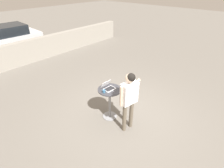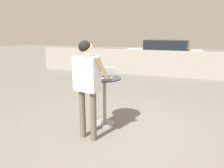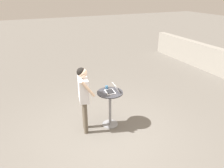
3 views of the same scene
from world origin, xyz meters
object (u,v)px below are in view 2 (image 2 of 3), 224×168
at_px(cafe_table, 105,94).
at_px(coffee_mug, 94,75).
at_px(standing_person, 87,77).
at_px(laptop, 106,75).
at_px(parked_car_near_street, 163,54).

relative_size(cafe_table, coffee_mug, 9.19).
xyz_separation_m(coffee_mug, standing_person, (0.20, -0.71, 0.10)).
distance_m(laptop, standing_person, 0.77).
xyz_separation_m(standing_person, parked_car_near_street, (0.07, 8.76, -0.36)).
height_order(cafe_table, coffee_mug, coffee_mug).
bearing_deg(standing_person, cafe_table, 87.49).
distance_m(cafe_table, parked_car_near_street, 8.05).
bearing_deg(parked_car_near_street, cafe_table, -90.30).
bearing_deg(laptop, coffee_mug, -166.64).
bearing_deg(cafe_table, laptop, 85.34).
xyz_separation_m(laptop, parked_car_near_street, (0.04, 8.00, -0.26)).
bearing_deg(coffee_mug, laptop, 13.36).
bearing_deg(coffee_mug, cafe_table, -0.69).
bearing_deg(standing_person, laptop, 87.33).
relative_size(coffee_mug, parked_car_near_street, 0.03).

